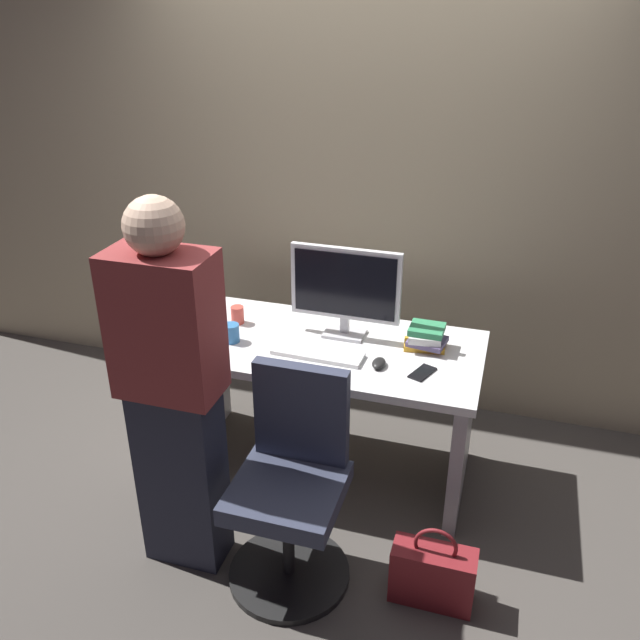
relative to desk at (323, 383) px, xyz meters
The scene contains 13 objects.
ground_plane 0.52m from the desk, ahead, with size 9.00×9.00×0.00m, color #4C4742.
wall_back 1.29m from the desk, 90.00° to the left, with size 6.40×0.10×3.00m, color tan.
desk is the anchor object (origin of this frame).
office_chair 0.71m from the desk, 83.73° to the right, with size 0.52×0.52×0.94m.
person_at_desk 0.90m from the desk, 118.11° to the right, with size 0.40×0.24×1.64m.
monitor 0.50m from the desk, 56.44° to the left, with size 0.54×0.14×0.46m.
keyboard 0.26m from the desk, 85.30° to the right, with size 0.43×0.13×0.02m, color white.
mouse 0.41m from the desk, 24.17° to the right, with size 0.06×0.10×0.03m, color black.
cup_near_keyboard 0.52m from the desk, 165.78° to the right, with size 0.08×0.08×0.09m, color #3372B2.
cup_by_monitor 0.56m from the desk, 169.79° to the left, with size 0.07×0.07×0.09m, color #D84C3F.
book_stack 0.56m from the desk, 11.36° to the left, with size 0.21×0.17×0.11m.
cell_phone 0.57m from the desk, 15.64° to the right, with size 0.07×0.14×0.01m, color black.
handbag 1.04m from the desk, 45.73° to the right, with size 0.34×0.14×0.38m.
Camera 1 is at (0.81, -2.71, 2.26)m, focal length 37.26 mm.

